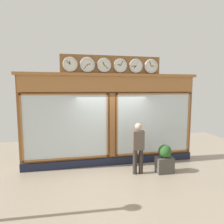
# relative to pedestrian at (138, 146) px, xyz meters

# --- Properties ---
(ground_plane) EXTENTS (14.00, 14.00, 0.00)m
(ground_plane) POSITION_rel_pedestrian_xyz_m (0.68, 1.89, -0.93)
(ground_plane) COLOR gray
(shop_facade) EXTENTS (6.43, 0.42, 3.93)m
(shop_facade) POSITION_rel_pedestrian_xyz_m (0.68, -1.03, 0.79)
(shop_facade) COLOR brown
(shop_facade) RESTS_ON ground_plane
(pedestrian) EXTENTS (0.38, 0.25, 1.69)m
(pedestrian) POSITION_rel_pedestrian_xyz_m (0.00, 0.00, 0.00)
(pedestrian) COLOR #312A24
(pedestrian) RESTS_ON ground_plane
(planter_box) EXTENTS (0.56, 0.36, 0.52)m
(planter_box) POSITION_rel_pedestrian_xyz_m (-0.90, 0.09, -0.67)
(planter_box) COLOR #4C4742
(planter_box) RESTS_ON ground_plane
(planter_shrub) EXTENTS (0.43, 0.43, 0.43)m
(planter_shrub) POSITION_rel_pedestrian_xyz_m (-0.90, 0.09, -0.20)
(planter_shrub) COLOR #285623
(planter_shrub) RESTS_ON planter_box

